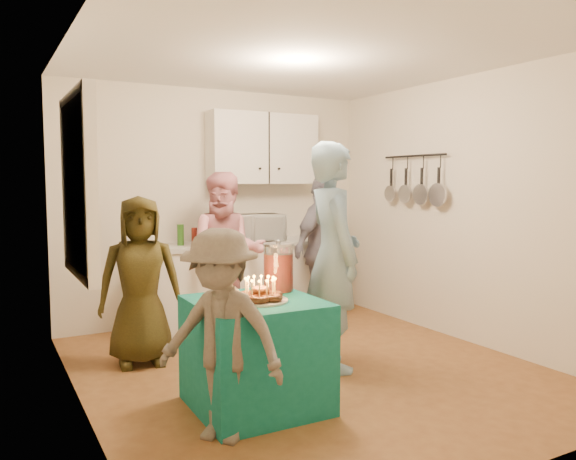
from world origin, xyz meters
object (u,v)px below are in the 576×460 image
counter (246,284)px  punch_jar (278,268)px  party_table (256,354)px  child_near_left (221,335)px  woman_back_left (140,281)px  man_birthday (333,256)px  woman_back_center (227,254)px  woman_back_right (322,250)px  microwave (258,228)px

counter → punch_jar: size_ratio=6.47×
party_table → child_near_left: 0.59m
woman_back_left → man_birthday: bearing=-22.8°
party_table → man_birthday: size_ratio=0.45×
woman_back_center → party_table: bearing=-84.1°
woman_back_right → counter: bearing=120.1°
party_table → punch_jar: punch_jar is taller
counter → party_table: size_ratio=2.59×
punch_jar → child_near_left: size_ratio=0.26×
counter → child_near_left: size_ratio=1.69×
woman_back_left → child_near_left: (0.07, -1.67, -0.08)m
man_birthday → child_near_left: man_birthday is taller
woman_back_center → woman_back_right: woman_back_center is taller
woman_back_right → child_near_left: (-2.04, -2.09, -0.18)m
woman_back_left → counter: bearing=41.6°
man_birthday → counter: bearing=13.2°
counter → microwave: bearing=0.0°
party_table → woman_back_right: woman_back_right is taller
counter → man_birthday: 1.84m
woman_back_center → child_near_left: size_ratio=1.29×
punch_jar → woman_back_right: 2.05m
punch_jar → woman_back_center: bearing=80.8°
man_birthday → woman_back_right: 1.48m
counter → microwave: microwave is taller
woman_back_left → child_near_left: 1.67m
man_birthday → woman_back_center: 1.43m
man_birthday → child_near_left: (-1.34, -0.79, -0.30)m
microwave → woman_back_left: bearing=-148.0°
woman_back_center → woman_back_right: bearing=18.6°
microwave → party_table: 2.56m
microwave → party_table: (-1.09, -2.21, -0.68)m
counter → microwave: 0.65m
punch_jar → man_birthday: 0.69m
man_birthday → woman_back_right: size_ratio=1.15×
party_table → woman_back_center: woman_back_center is taller
man_birthday → party_table: bearing=128.5°
woman_back_left → woman_back_right: woman_back_right is taller
counter → woman_back_center: 0.68m
woman_back_center → woman_back_left: bearing=-131.1°
man_birthday → woman_back_left: man_birthday is taller
child_near_left → punch_jar: bearing=90.6°
man_birthday → woman_back_left: (-1.40, 0.88, -0.23)m
woman_back_center → man_birthday: bearing=-51.6°
microwave → man_birthday: size_ratio=0.28×
party_table → child_near_left: (-0.40, -0.34, 0.27)m
woman_back_left → child_near_left: bearing=-78.6°
party_table → child_near_left: bearing=-139.1°
punch_jar → woman_back_left: 1.36m
microwave → woman_back_right: size_ratio=0.33×
microwave → punch_jar: 2.16m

